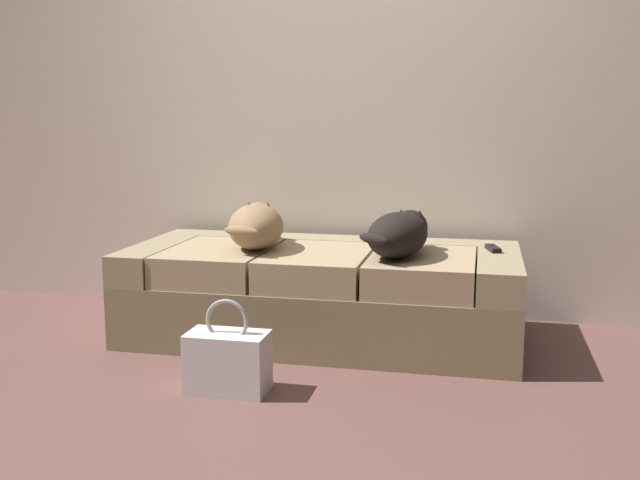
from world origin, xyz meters
name	(u,v)px	position (x,y,z in m)	size (l,w,h in m)	color
ground_plane	(261,420)	(0.00, 0.00, 0.00)	(10.00, 10.00, 0.00)	brown
back_wall	(345,57)	(0.00, 1.60, 1.40)	(6.40, 0.10, 2.80)	beige
couch	(322,293)	(0.00, 1.04, 0.22)	(1.88, 0.86, 0.45)	#80704F
dog_tan	(256,225)	(-0.32, 1.00, 0.56)	(0.37, 0.62, 0.22)	olive
dog_dark	(400,233)	(0.39, 0.93, 0.55)	(0.33, 0.61, 0.21)	black
tv_remote	(493,248)	(0.81, 1.15, 0.46)	(0.04, 0.15, 0.02)	black
handbag	(228,361)	(-0.21, 0.25, 0.13)	(0.32, 0.18, 0.38)	silver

